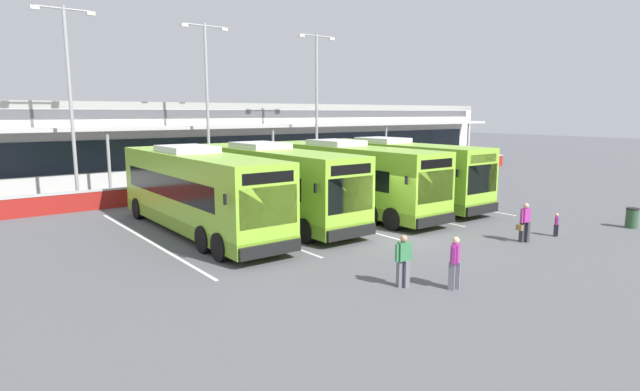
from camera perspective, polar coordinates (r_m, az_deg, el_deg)
The scene contains 20 objects.
ground_plane at distance 21.73m, azimuth 8.28°, elevation -4.76°, with size 200.00×200.00×0.00m, color #56565B.
terminal_building at distance 44.30m, azimuth -17.49°, elevation 5.98°, with size 70.00×13.00×6.00m.
red_barrier_wall at distance 33.20m, azimuth -9.88°, elevation 1.04°, with size 60.00×0.40×1.10m.
coach_bus_leftmost at distance 22.85m, azimuth -13.62°, elevation 0.33°, with size 2.99×12.17×3.78m.
coach_bus_left_centre at distance 24.83m, azimuth -5.57°, elevation 1.25°, with size 2.99×12.17×3.78m.
coach_bus_centre at distance 27.00m, azimuth 3.07°, elevation 1.93°, with size 2.99×12.17×3.78m.
coach_bus_right_centre at distance 29.84m, azimuth 8.29°, elevation 2.55°, with size 2.99×12.17×3.78m.
bay_stripe_far_west at distance 22.36m, azimuth -18.85°, elevation -4.76°, with size 0.14×13.00×0.01m, color silver.
bay_stripe_west at distance 23.97m, azimuth -9.29°, elevation -3.45°, with size 0.14×13.00×0.01m, color silver.
bay_stripe_mid_west at distance 26.16m, azimuth -1.16°, elevation -2.26°, with size 0.14×13.00×0.01m, color silver.
bay_stripe_centre at distance 28.80m, azimuth 5.59°, elevation -1.23°, with size 0.14×13.00×0.01m, color silver.
bay_stripe_mid_east at distance 31.77m, azimuth 11.14°, elevation -0.37°, with size 0.14×13.00×0.01m, color silver.
pedestrian_with_handbag at distance 22.31m, azimuth 22.01°, elevation -2.73°, with size 0.63×0.37×1.62m.
pedestrian_in_dark_coat at distance 15.75m, azimuth 14.92°, elevation -7.13°, with size 0.52×0.34×1.62m.
pedestrian_child at distance 23.94m, azimuth 25.01°, elevation -2.91°, with size 0.32×0.22×1.00m.
pedestrian_near_bin at distance 15.62m, azimuth 9.34°, elevation -7.07°, with size 0.54×0.37×1.62m.
lamp_post_west at distance 32.22m, azimuth -26.27°, elevation 10.22°, with size 3.24×0.28×11.00m.
lamp_post_centre at distance 35.30m, azimuth -12.57°, elevation 10.78°, with size 3.24×0.28×11.00m.
lamp_post_east at distance 38.96m, azimuth -0.39°, elevation 10.84°, with size 3.24×0.28×11.00m.
litter_bin at distance 27.36m, azimuth 31.62°, elevation -2.15°, with size 0.54×0.54×0.93m.
Camera 1 is at (-15.16, -14.66, 5.24)m, focal length 28.50 mm.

